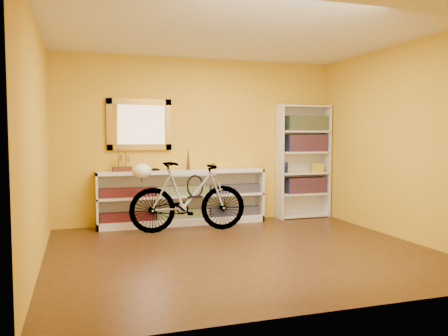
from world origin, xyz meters
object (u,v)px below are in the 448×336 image
object	(u,v)px
helmet	(142,171)
bookcase	(303,161)
console_unit	(183,197)
bicycle	(188,197)

from	to	relation	value
helmet	bookcase	bearing A→B (deg)	10.61
console_unit	bookcase	xyz separation A→B (m)	(2.08, 0.03, 0.52)
bookcase	helmet	world-z (taller)	bookcase
console_unit	helmet	xyz separation A→B (m)	(-0.69, -0.49, 0.46)
bicycle	console_unit	bearing A→B (deg)	-0.76
bookcase	bicycle	world-z (taller)	bookcase
bookcase	helmet	size ratio (longest dim) A/B	6.96
bookcase	helmet	xyz separation A→B (m)	(-2.77, -0.52, -0.06)
bicycle	helmet	bearing A→B (deg)	90.00
console_unit	bookcase	size ratio (longest dim) A/B	1.37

